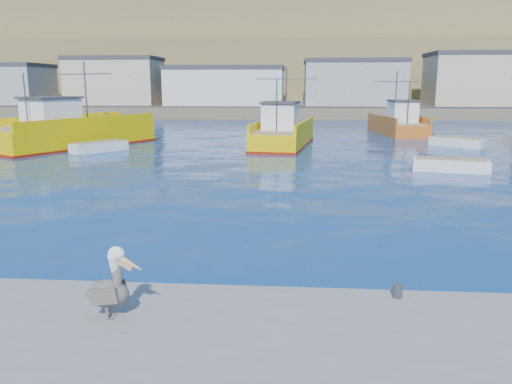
% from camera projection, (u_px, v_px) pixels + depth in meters
% --- Properties ---
extents(ground, '(260.00, 260.00, 0.00)m').
position_uv_depth(ground, '(266.00, 261.00, 14.26)').
color(ground, navy).
rests_on(ground, ground).
extents(dock_bollards, '(36.20, 0.20, 0.30)m').
position_uv_depth(dock_bollards, '(285.00, 287.00, 10.77)').
color(dock_bollards, '#4C4C4C').
rests_on(dock_bollards, dock).
extents(far_shore, '(200.00, 81.00, 24.00)m').
position_uv_depth(far_shore, '(291.00, 67.00, 118.78)').
color(far_shore, brown).
rests_on(far_shore, ground).
extents(trawler_yellow_a, '(10.58, 14.16, 6.82)m').
position_uv_depth(trawler_yellow_a, '(72.00, 132.00, 39.87)').
color(trawler_yellow_a, '#DDB801').
rests_on(trawler_yellow_a, ground).
extents(trawler_yellow_b, '(5.29, 11.10, 6.43)m').
position_uv_depth(trawler_yellow_b, '(283.00, 134.00, 40.26)').
color(trawler_yellow_b, '#DDB801').
rests_on(trawler_yellow_b, ground).
extents(boat_orange, '(4.81, 9.46, 6.18)m').
position_uv_depth(boat_orange, '(398.00, 124.00, 49.63)').
color(boat_orange, '#C05B19').
rests_on(boat_orange, ground).
extents(skiff_left, '(3.72, 4.19, 0.91)m').
position_uv_depth(skiff_left, '(99.00, 147.00, 37.36)').
color(skiff_left, silver).
rests_on(skiff_left, ground).
extents(skiff_mid, '(4.39, 2.30, 0.91)m').
position_uv_depth(skiff_mid, '(450.00, 166.00, 28.91)').
color(skiff_mid, silver).
rests_on(skiff_mid, ground).
extents(skiff_extra, '(4.19, 3.71, 0.91)m').
position_uv_depth(skiff_extra, '(457.00, 143.00, 40.31)').
color(skiff_extra, silver).
rests_on(skiff_extra, ground).
extents(pelican, '(1.18, 0.54, 1.45)m').
position_uv_depth(pelican, '(111.00, 287.00, 9.59)').
color(pelican, '#595451').
rests_on(pelican, dock).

